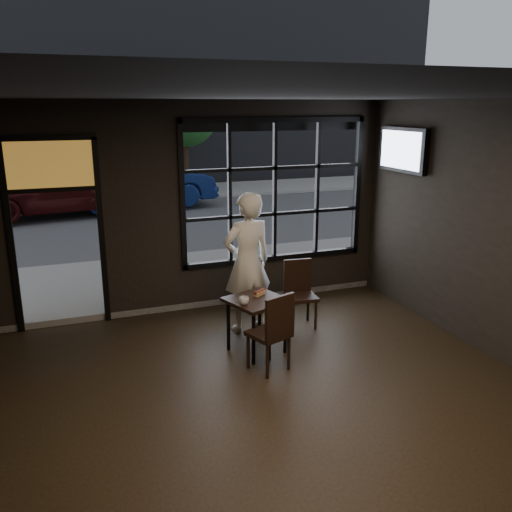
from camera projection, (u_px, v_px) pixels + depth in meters
name	position (u px, v px, depth m)	size (l,w,h in m)	color
floor	(295.00, 424.00, 5.52)	(6.00, 7.00, 0.02)	black
ceiling	(302.00, 94.00, 4.65)	(6.00, 7.00, 0.02)	black
window_frame	(275.00, 191.00, 8.59)	(3.06, 0.12, 2.28)	black
stained_transom	(50.00, 164.00, 7.33)	(1.20, 0.06, 0.70)	orange
street_asphalt	(97.00, 169.00, 27.17)	(60.00, 41.00, 0.04)	#545456
building_across	(86.00, 3.00, 24.24)	(28.00, 12.00, 15.00)	#5B5956
cafe_table	(257.00, 325.00, 7.02)	(0.68, 0.68, 0.73)	black
chair_near	(269.00, 331.00, 6.51)	(0.43, 0.43, 1.00)	black
chair_window	(301.00, 295.00, 7.81)	(0.42, 0.42, 0.96)	black
man	(247.00, 263.00, 7.55)	(0.73, 0.48, 1.99)	silver
hotdog	(260.00, 293.00, 7.05)	(0.20, 0.08, 0.06)	tan
cup	(244.00, 301.00, 6.72)	(0.12, 0.12, 0.10)	silver
tv	(403.00, 150.00, 8.19)	(0.13, 1.14, 0.67)	black
navy_car	(139.00, 182.00, 16.49)	(1.61, 4.61, 1.52)	#0C1B4A
maroon_car	(51.00, 186.00, 15.28)	(1.90, 4.71, 1.61)	#350A0B
tree_left	(36.00, 118.00, 17.87)	(2.24, 2.24, 3.82)	#332114
tree_right	(184.00, 113.00, 18.85)	(2.35, 2.35, 4.01)	#332114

